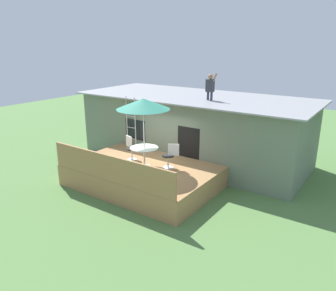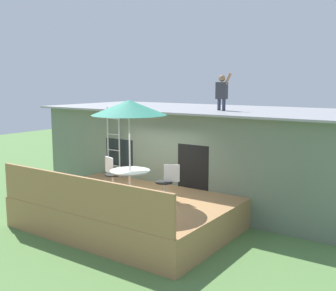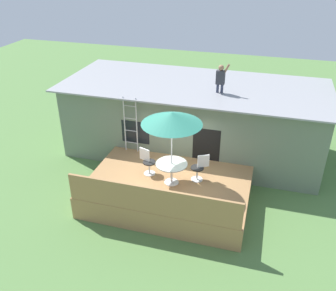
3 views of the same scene
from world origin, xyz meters
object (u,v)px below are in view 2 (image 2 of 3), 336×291
patio_chair_right (167,182)px  person_figure (222,90)px  patio_umbrella (129,108)px  patio_chair_left (112,174)px  step_ladder (114,142)px  patio_table (130,176)px

patio_chair_right → person_figure: bearing=-121.0°
patio_umbrella → patio_chair_left: 2.14m
step_ladder → patio_chair_left: (1.11, -1.33, -0.64)m
person_figure → patio_chair_left: size_ratio=1.21×
patio_umbrella → person_figure: 3.32m
step_ladder → patio_chair_right: size_ratio=2.39×
patio_umbrella → patio_chair_right: (0.84, 0.45, -1.89)m
person_figure → patio_chair_right: (-0.13, -2.70, -2.29)m
patio_table → step_ladder: 2.69m
patio_table → patio_chair_right: patio_chair_right is taller
person_figure → patio_umbrella: bearing=-107.1°
patio_chair_left → patio_chair_right: (1.78, 0.11, 0.00)m
patio_umbrella → step_ladder: patio_umbrella is taller
person_figure → patio_table: bearing=-107.1°
patio_table → person_figure: bearing=72.9°
person_figure → patio_chair_left: (-1.91, -2.81, -2.29)m
step_ladder → person_figure: bearing=26.2°
patio_table → step_ladder: (-2.05, 1.66, 0.51)m
patio_umbrella → step_ladder: 2.92m
person_figure → patio_chair_right: bearing=-92.8°
patio_umbrella → patio_chair_left: bearing=160.4°
step_ladder → patio_chair_left: 1.84m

